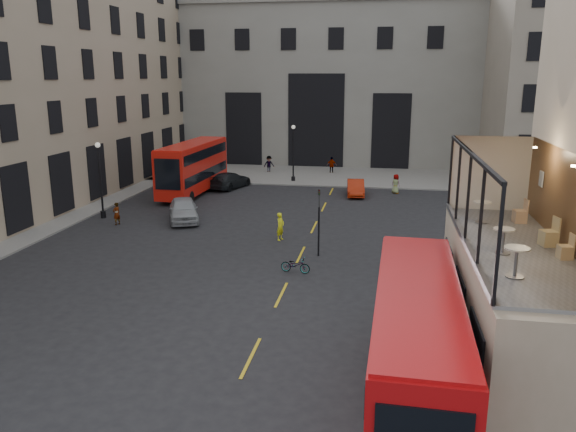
% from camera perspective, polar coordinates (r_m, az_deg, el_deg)
% --- Properties ---
extents(ground, '(140.00, 140.00, 0.00)m').
position_cam_1_polar(ground, '(20.31, 1.89, -14.64)').
color(ground, black).
rests_on(ground, ground).
extents(host_frontage, '(3.00, 11.00, 4.50)m').
position_cam_1_polar(host_frontage, '(19.62, 21.37, -9.44)').
color(host_frontage, tan).
rests_on(host_frontage, ground).
extents(cafe_floor, '(3.00, 10.00, 0.10)m').
position_cam_1_polar(cafe_floor, '(18.86, 21.99, -3.00)').
color(cafe_floor, slate).
rests_on(cafe_floor, host_frontage).
extents(gateway, '(35.00, 10.60, 18.00)m').
position_cam_1_polar(gateway, '(66.06, 3.44, 13.71)').
color(gateway, gray).
rests_on(gateway, ground).
extents(pavement_far, '(40.00, 12.00, 0.12)m').
position_cam_1_polar(pavement_far, '(57.11, 1.18, 4.28)').
color(pavement_far, slate).
rests_on(pavement_far, ground).
extents(traffic_light_near, '(0.16, 0.20, 3.80)m').
position_cam_1_polar(traffic_light_near, '(30.74, 3.16, 0.24)').
color(traffic_light_near, black).
rests_on(traffic_light_near, ground).
extents(traffic_light_far, '(0.16, 0.20, 3.80)m').
position_cam_1_polar(traffic_light_far, '(49.40, -11.00, 5.26)').
color(traffic_light_far, black).
rests_on(traffic_light_far, ground).
extents(street_lamp_a, '(0.36, 0.36, 5.33)m').
position_cam_1_polar(street_lamp_a, '(41.25, -18.48, 3.05)').
color(street_lamp_a, black).
rests_on(street_lamp_a, ground).
extents(street_lamp_b, '(0.36, 0.36, 5.33)m').
position_cam_1_polar(street_lamp_b, '(52.85, 0.54, 6.05)').
color(street_lamp_b, black).
rests_on(street_lamp_b, ground).
extents(bus_near, '(2.62, 10.23, 4.06)m').
position_cam_1_polar(bus_near, '(16.80, 12.86, -12.72)').
color(bus_near, '#AB0B0E').
rests_on(bus_near, ground).
extents(bus_far, '(2.81, 10.87, 4.31)m').
position_cam_1_polar(bus_far, '(48.22, -9.59, 5.11)').
color(bus_far, red).
rests_on(bus_far, ground).
extents(car_a, '(3.53, 5.07, 1.60)m').
position_cam_1_polar(car_a, '(39.32, -10.57, 0.65)').
color(car_a, '#9B9FA3').
rests_on(car_a, ground).
extents(car_b, '(1.72, 4.08, 1.31)m').
position_cam_1_polar(car_b, '(47.33, 6.88, 2.87)').
color(car_b, '#AD230A').
rests_on(car_b, ground).
extents(car_c, '(3.35, 5.30, 1.43)m').
position_cam_1_polar(car_c, '(50.31, -5.95, 3.63)').
color(car_c, black).
rests_on(car_c, ground).
extents(bicycle, '(1.60, 0.77, 0.81)m').
position_cam_1_polar(bicycle, '(28.64, 0.76, -5.00)').
color(bicycle, gray).
rests_on(bicycle, ground).
extents(cyclist, '(0.61, 0.73, 1.70)m').
position_cam_1_polar(cyclist, '(34.11, -0.78, -1.07)').
color(cyclist, yellow).
rests_on(cyclist, ground).
extents(pedestrian_a, '(0.97, 0.81, 1.79)m').
position_cam_1_polar(pedestrian_a, '(49.33, -11.11, 3.44)').
color(pedestrian_a, gray).
rests_on(pedestrian_a, ground).
extents(pedestrian_b, '(1.32, 1.12, 1.77)m').
position_cam_1_polar(pedestrian_b, '(58.07, -1.94, 5.26)').
color(pedestrian_b, gray).
rests_on(pedestrian_b, ground).
extents(pedestrian_c, '(1.04, 0.50, 1.73)m').
position_cam_1_polar(pedestrian_c, '(57.67, 4.47, 5.14)').
color(pedestrian_c, gray).
rests_on(pedestrian_c, ground).
extents(pedestrian_d, '(0.96, 0.90, 1.66)m').
position_cam_1_polar(pedestrian_d, '(48.62, 10.89, 3.22)').
color(pedestrian_d, gray).
rests_on(pedestrian_d, ground).
extents(pedestrian_e, '(0.55, 0.65, 1.52)m').
position_cam_1_polar(pedestrian_e, '(39.38, -17.02, 0.23)').
color(pedestrian_e, gray).
rests_on(pedestrian_e, ground).
extents(cafe_table_near, '(0.66, 0.66, 0.82)m').
position_cam_1_polar(cafe_table_near, '(15.84, 22.18, -3.92)').
color(cafe_table_near, beige).
rests_on(cafe_table_near, cafe_floor).
extents(cafe_table_mid, '(0.62, 0.62, 0.77)m').
position_cam_1_polar(cafe_table_mid, '(17.82, 21.06, -1.99)').
color(cafe_table_mid, beige).
rests_on(cafe_table_mid, cafe_floor).
extents(cafe_table_far, '(0.63, 0.63, 0.78)m').
position_cam_1_polar(cafe_table_far, '(21.29, 19.11, 0.70)').
color(cafe_table_far, beige).
rests_on(cafe_table_far, cafe_floor).
extents(cafe_chair_b, '(0.41, 0.41, 0.75)m').
position_cam_1_polar(cafe_chair_b, '(18.09, 26.35, -3.23)').
color(cafe_chair_b, tan).
rests_on(cafe_chair_b, cafe_floor).
extents(cafe_chair_c, '(0.54, 0.54, 0.92)m').
position_cam_1_polar(cafe_chair_c, '(19.24, 24.99, -1.96)').
color(cafe_chair_c, tan).
rests_on(cafe_chair_c, cafe_floor).
extents(cafe_chair_d, '(0.48, 0.48, 0.86)m').
position_cam_1_polar(cafe_chair_d, '(21.87, 22.51, 0.05)').
color(cafe_chair_d, tan).
rests_on(cafe_chair_d, cafe_floor).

